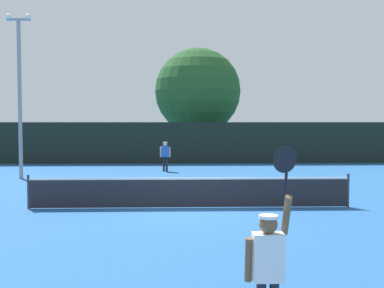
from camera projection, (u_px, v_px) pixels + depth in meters
name	position (u px, v px, depth m)	size (l,w,h in m)	color
ground_plane	(190.00, 208.00, 14.76)	(120.00, 120.00, 0.00)	#235693
tennis_net	(190.00, 192.00, 14.74)	(10.19, 0.08, 1.07)	#232328
perimeter_fence	(184.00, 143.00, 30.09)	(31.72, 0.12, 2.67)	black
player_serving	(269.00, 259.00, 5.70)	(0.67, 0.39, 2.45)	white
player_receiving	(165.00, 153.00, 25.42)	(0.57, 0.24, 1.60)	blue
tennis_ball	(124.00, 201.00, 15.77)	(0.07, 0.07, 0.07)	#CCE033
light_pole	(20.00, 85.00, 22.04)	(1.18, 0.28, 7.78)	gray
large_tree	(198.00, 91.00, 35.11)	(6.45, 6.45, 8.22)	brown
parked_car_near	(260.00, 144.00, 39.17)	(2.10, 4.29, 1.69)	white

